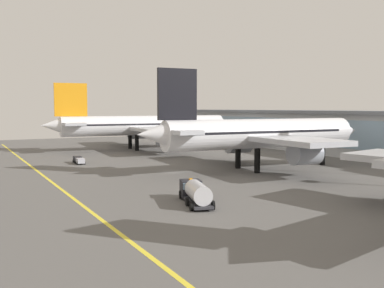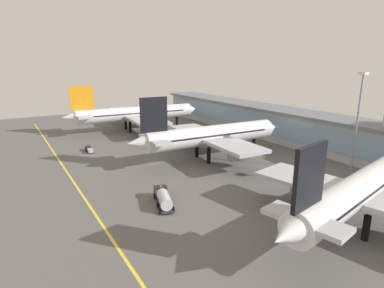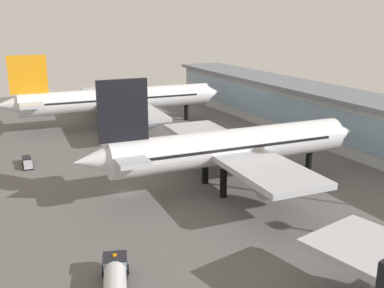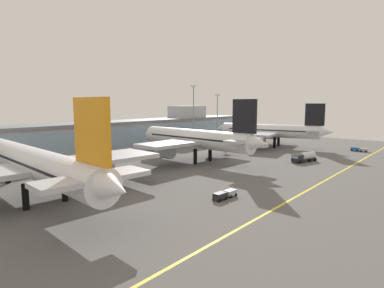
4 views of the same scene
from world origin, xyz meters
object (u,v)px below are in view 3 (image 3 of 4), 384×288
(airliner_near_left, at_px, (117,100))
(airliner_near_right, at_px, (231,147))
(fuel_tanker_truck, at_px, (115,279))
(baggage_tug_near, at_px, (27,162))

(airliner_near_left, xyz_separation_m, airliner_near_right, (49.16, 3.88, 0.13))
(airliner_near_right, bearing_deg, airliner_near_left, 97.42)
(fuel_tanker_truck, bearing_deg, airliner_near_left, -0.60)
(airliner_near_left, relative_size, baggage_tug_near, 10.06)
(fuel_tanker_truck, bearing_deg, baggage_tug_near, 20.50)
(fuel_tanker_truck, xyz_separation_m, baggage_tug_near, (-46.35, -3.00, -0.72))
(airliner_near_left, height_order, baggage_tug_near, airliner_near_left)
(airliner_near_right, height_order, baggage_tug_near, airliner_near_right)
(airliner_near_right, bearing_deg, fuel_tanker_truck, -138.59)
(airliner_near_left, xyz_separation_m, fuel_tanker_truck, (69.58, -21.80, -5.24))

